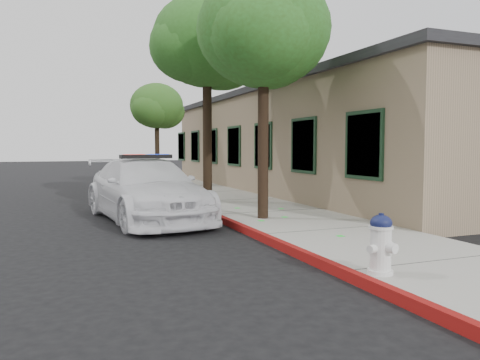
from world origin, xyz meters
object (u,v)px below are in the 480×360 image
clapboard_building (319,142)px  street_tree_far (157,108)px  fire_hydrant (381,244)px  police_car (147,189)px  street_tree_mid (207,46)px  street_tree_near (264,36)px

clapboard_building → street_tree_far: bearing=140.5°
street_tree_far → fire_hydrant: bearing=-91.3°
police_car → street_tree_mid: 5.38m
fire_hydrant → street_tree_far: size_ratio=0.18×
clapboard_building → police_car: bearing=-147.2°
clapboard_building → fire_hydrant: clapboard_building is taller
police_car → street_tree_far: size_ratio=1.20×
street_tree_near → street_tree_mid: size_ratio=0.91×
fire_hydrant → street_tree_near: size_ratio=0.14×
fire_hydrant → street_tree_mid: street_tree_mid is taller
street_tree_near → police_car: bearing=147.5°
clapboard_building → street_tree_near: street_tree_near is taller
street_tree_mid → street_tree_far: (0.01, 8.07, -1.33)m
clapboard_building → police_car: clapboard_building is taller
street_tree_near → street_tree_mid: street_tree_mid is taller
street_tree_mid → street_tree_near: bearing=-86.7°
street_tree_mid → street_tree_far: bearing=90.0°
clapboard_building → street_tree_mid: size_ratio=3.19×
clapboard_building → fire_hydrant: (-6.34, -12.31, -1.55)m
police_car → street_tree_mid: bearing=36.0°
clapboard_building → street_tree_near: size_ratio=3.52×
police_car → street_tree_far: street_tree_far is taller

